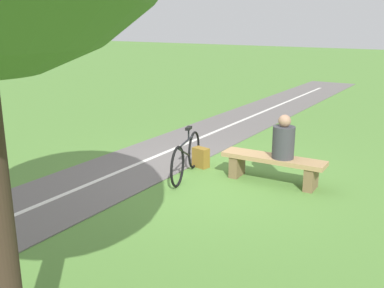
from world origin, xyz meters
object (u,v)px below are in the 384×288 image
Objects in this scene: bench at (273,164)px; backpack at (201,158)px; person_seated at (284,140)px; bicycle at (186,157)px.

bench is 1.52m from backpack.
backpack is (1.68, -0.05, -0.61)m from person_seated.
bench is 2.41× the size of person_seated.
bicycle is at bearing 94.82° from backpack.
person_seated is at bearing 178.19° from backpack.
backpack is at bearing 168.21° from bicycle.
bicycle is 0.64m from backpack.
person_seated is 1.97× the size of backpack.
bicycle is (1.63, 0.56, -0.42)m from person_seated.
bench is 0.50m from person_seated.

